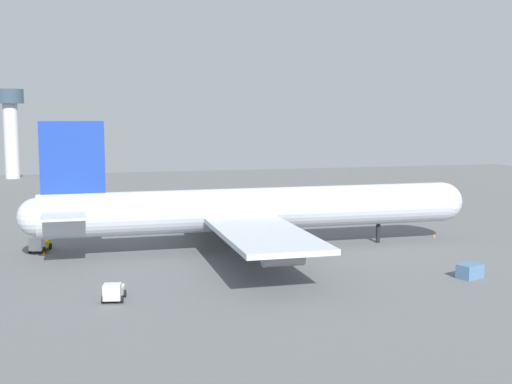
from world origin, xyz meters
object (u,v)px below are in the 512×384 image
object	(u,v)px
cargo_airplane	(254,209)
cargo_container_aft	(470,271)
safety_cone_nose	(434,236)
control_tower	(11,123)
pushback_tractor	(114,292)
baggage_tug	(373,208)
maintenance_van	(39,244)
safety_cone_tail	(44,253)

from	to	relation	value
cargo_airplane	cargo_container_aft	size ratio (longest dim) A/B	19.43
safety_cone_nose	control_tower	size ratio (longest dim) A/B	0.02
pushback_tractor	baggage_tug	xyz separation A→B (m)	(57.32, 53.94, 0.03)
cargo_airplane	cargo_container_aft	distance (m)	34.02
maintenance_van	control_tower	distance (m)	125.65
cargo_container_aft	pushback_tractor	bearing A→B (deg)	178.47
baggage_tug	safety_cone_nose	xyz separation A→B (m)	(-2.02, -28.88, -0.76)
maintenance_van	safety_cone_nose	world-z (taller)	maintenance_van
baggage_tug	control_tower	bearing A→B (deg)	129.75
maintenance_van	control_tower	world-z (taller)	control_tower
cargo_container_aft	safety_cone_nose	xyz separation A→B (m)	(9.93, 26.27, -0.57)
cargo_airplane	pushback_tractor	distance (m)	33.23
safety_cone_tail	control_tower	distance (m)	128.61
safety_cone_tail	control_tower	bearing A→B (deg)	97.51
cargo_container_aft	safety_cone_nose	bearing A→B (deg)	69.30
baggage_tug	cargo_container_aft	size ratio (longest dim) A/B	1.10
cargo_container_aft	safety_cone_nose	world-z (taller)	cargo_container_aft
maintenance_van	cargo_container_aft	bearing A→B (deg)	-29.74
cargo_container_aft	control_tower	distance (m)	171.49
safety_cone_tail	cargo_airplane	bearing A→B (deg)	-7.09
baggage_tug	cargo_airplane	bearing A→B (deg)	-138.74
cargo_airplane	safety_cone_tail	world-z (taller)	cargo_airplane
safety_cone_tail	safety_cone_nose	bearing A→B (deg)	-2.25
pushback_tractor	control_tower	bearing A→B (deg)	99.51
maintenance_van	safety_cone_tail	size ratio (longest dim) A/B	7.93
cargo_airplane	safety_cone_tail	distance (m)	32.71
safety_cone_nose	safety_cone_tail	size ratio (longest dim) A/B	1.11
maintenance_van	control_tower	xyz separation A→B (m)	(-15.86, 123.47, 17.04)
safety_cone_nose	cargo_container_aft	bearing A→B (deg)	-110.70
baggage_tug	cargo_container_aft	xyz separation A→B (m)	(-11.95, -55.15, -0.18)
baggage_tug	cargo_container_aft	bearing A→B (deg)	-102.22
cargo_container_aft	control_tower	world-z (taller)	control_tower
pushback_tractor	cargo_airplane	bearing A→B (deg)	46.05
pushback_tractor	maintenance_van	bearing A→B (deg)	108.08
baggage_tug	control_tower	size ratio (longest dim) A/B	0.14
cargo_airplane	control_tower	size ratio (longest dim) A/B	2.45
pushback_tractor	control_tower	size ratio (longest dim) A/B	0.15
pushback_tractor	control_tower	xyz separation A→B (m)	(-25.78, 153.85, 17.15)
safety_cone_tail	control_tower	xyz separation A→B (m)	(-16.65, 126.26, 17.91)
baggage_tug	safety_cone_nose	bearing A→B (deg)	-94.00
safety_cone_nose	maintenance_van	bearing A→B (deg)	175.33
cargo_airplane	safety_cone_nose	world-z (taller)	cargo_airplane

